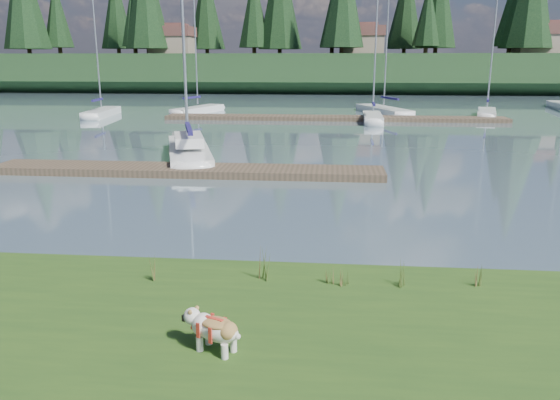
# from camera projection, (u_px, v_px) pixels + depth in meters

# --- Properties ---
(ground) EXTENTS (200.00, 200.00, 0.00)m
(ground) POSITION_uv_depth(u_px,v_px,m) (308.00, 120.00, 42.16)
(ground) COLOR slate
(ground) RESTS_ON ground
(bank) EXTENTS (60.00, 9.00, 0.35)m
(bank) POSITION_uv_depth(u_px,v_px,m) (189.00, 390.00, 7.42)
(bank) COLOR #2C4C18
(bank) RESTS_ON ground
(ridge) EXTENTS (200.00, 20.00, 5.00)m
(ridge) POSITION_uv_depth(u_px,v_px,m) (320.00, 73.00, 82.98)
(ridge) COLOR black
(ridge) RESTS_ON ground
(bulldog) EXTENTS (0.99, 0.67, 0.59)m
(bulldog) POSITION_uv_depth(u_px,v_px,m) (214.00, 328.00, 8.00)
(bulldog) COLOR silver
(bulldog) RESTS_ON bank
(sailboat_main) EXTENTS (4.26, 9.00, 12.77)m
(sailboat_main) POSITION_uv_depth(u_px,v_px,m) (188.00, 147.00, 26.29)
(sailboat_main) COLOR white
(sailboat_main) RESTS_ON ground
(dock_near) EXTENTS (16.00, 2.00, 0.30)m
(dock_near) POSITION_uv_depth(u_px,v_px,m) (186.00, 170.00, 22.24)
(dock_near) COLOR #4C3D2C
(dock_near) RESTS_ON ground
(dock_far) EXTENTS (26.00, 2.20, 0.30)m
(dock_far) POSITION_uv_depth(u_px,v_px,m) (334.00, 118.00, 41.94)
(dock_far) COLOR #4C3D2C
(dock_far) RESTS_ON ground
(sailboat_bg_0) EXTENTS (2.29, 7.48, 10.75)m
(sailboat_bg_0) POSITION_uv_depth(u_px,v_px,m) (104.00, 112.00, 45.31)
(sailboat_bg_0) COLOR white
(sailboat_bg_0) RESTS_ON ground
(sailboat_bg_1) EXTENTS (3.73, 7.39, 11.00)m
(sailboat_bg_1) POSITION_uv_depth(u_px,v_px,m) (202.00, 109.00, 47.74)
(sailboat_bg_1) COLOR white
(sailboat_bg_1) RESTS_ON ground
(sailboat_bg_2) EXTENTS (1.49, 6.68, 10.13)m
(sailboat_bg_2) POSITION_uv_depth(u_px,v_px,m) (372.00, 117.00, 41.24)
(sailboat_bg_2) COLOR white
(sailboat_bg_2) RESTS_ON ground
(sailboat_bg_3) EXTENTS (4.73, 9.04, 13.08)m
(sailboat_bg_3) POSITION_uv_depth(u_px,v_px,m) (380.00, 109.00, 47.45)
(sailboat_bg_3) COLOR white
(sailboat_bg_3) RESTS_ON ground
(sailboat_bg_4) EXTENTS (3.03, 6.93, 10.18)m
(sailboat_bg_4) POSITION_uv_depth(u_px,v_px,m) (487.00, 112.00, 44.71)
(sailboat_bg_4) COLOR white
(sailboat_bg_4) RESTS_ON ground
(weed_0) EXTENTS (0.17, 0.14, 0.70)m
(weed_0) POSITION_uv_depth(u_px,v_px,m) (264.00, 265.00, 10.64)
(weed_0) COLOR #475B23
(weed_0) RESTS_ON bank
(weed_1) EXTENTS (0.17, 0.14, 0.45)m
(weed_1) POSITION_uv_depth(u_px,v_px,m) (329.00, 275.00, 10.44)
(weed_1) COLOR #475B23
(weed_1) RESTS_ON bank
(weed_2) EXTENTS (0.17, 0.14, 0.56)m
(weed_2) POSITION_uv_depth(u_px,v_px,m) (401.00, 274.00, 10.35)
(weed_2) COLOR #475B23
(weed_2) RESTS_ON bank
(weed_3) EXTENTS (0.17, 0.14, 0.56)m
(weed_3) POSITION_uv_depth(u_px,v_px,m) (151.00, 269.00, 10.62)
(weed_3) COLOR #475B23
(weed_3) RESTS_ON bank
(weed_4) EXTENTS (0.17, 0.14, 0.38)m
(weed_4) POSITION_uv_depth(u_px,v_px,m) (346.00, 277.00, 10.41)
(weed_4) COLOR #475B23
(weed_4) RESTS_ON bank
(weed_5) EXTENTS (0.17, 0.14, 0.52)m
(weed_5) POSITION_uv_depth(u_px,v_px,m) (477.00, 274.00, 10.38)
(weed_5) COLOR #475B23
(weed_5) RESTS_ON bank
(mud_lip) EXTENTS (60.00, 0.50, 0.14)m
(mud_lip) POSITION_uv_depth(u_px,v_px,m) (241.00, 274.00, 11.68)
(mud_lip) COLOR #33281C
(mud_lip) RESTS_ON ground
(conifer_1) EXTENTS (4.40, 4.40, 11.30)m
(conifer_1) POSITION_uv_depth(u_px,v_px,m) (57.00, 13.00, 82.49)
(conifer_1) COLOR #382619
(conifer_1) RESTS_ON ridge
(conifer_3) EXTENTS (4.84, 4.84, 12.25)m
(conifer_3) POSITION_uv_depth(u_px,v_px,m) (254.00, 9.00, 80.61)
(conifer_3) COLOR #382619
(conifer_3) RESTS_ON ridge
(conifer_5) EXTENTS (3.96, 3.96, 10.35)m
(conifer_5) POSITION_uv_depth(u_px,v_px,m) (428.00, 13.00, 76.64)
(conifer_5) COLOR #382619
(conifer_5) RESTS_ON ridge
(house_0) EXTENTS (6.30, 5.30, 4.65)m
(house_0) POSITION_uv_depth(u_px,v_px,m) (172.00, 40.00, 80.88)
(house_0) COLOR gray
(house_0) RESTS_ON ridge
(house_1) EXTENTS (6.30, 5.30, 4.65)m
(house_1) POSITION_uv_depth(u_px,v_px,m) (362.00, 40.00, 79.30)
(house_1) COLOR gray
(house_1) RESTS_ON ridge
(house_2) EXTENTS (6.30, 5.30, 4.65)m
(house_2) POSITION_uv_depth(u_px,v_px,m) (538.00, 38.00, 75.19)
(house_2) COLOR gray
(house_2) RESTS_ON ridge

